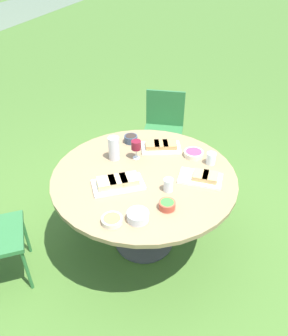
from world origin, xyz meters
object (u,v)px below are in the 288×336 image
at_px(dining_table, 144,184).
at_px(handbag, 104,154).
at_px(wine_glass, 136,146).
at_px(water_pitcher, 114,148).
at_px(chair_near_left, 164,125).

height_order(dining_table, handbag, dining_table).
bearing_deg(dining_table, wine_glass, 31.43).
xyz_separation_m(dining_table, handbag, (1.11, 0.81, -0.54)).
height_order(water_pitcher, handbag, water_pitcher).
bearing_deg(chair_near_left, water_pitcher, 171.51).
bearing_deg(wine_glass, dining_table, -148.57).
relative_size(chair_near_left, handbag, 2.42).
distance_m(dining_table, wine_glass, 0.32).
xyz_separation_m(chair_near_left, handbag, (-0.19, 0.68, -0.40)).
relative_size(dining_table, chair_near_left, 1.64).
bearing_deg(handbag, wine_glass, -142.72).
xyz_separation_m(dining_table, water_pitcher, (0.15, 0.30, 0.20)).
relative_size(chair_near_left, water_pitcher, 4.41).
xyz_separation_m(chair_near_left, water_pitcher, (-1.15, 0.17, 0.34)).
bearing_deg(wine_glass, water_pitcher, 107.69).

